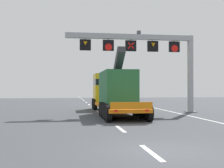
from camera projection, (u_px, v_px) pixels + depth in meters
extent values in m
plane|color=#424449|center=(163.00, 151.00, 10.19)|extent=(112.00, 112.00, 0.00)
cube|color=silver|center=(151.00, 153.00, 9.96)|extent=(0.20, 2.60, 0.01)
cube|color=silver|center=(120.00, 129.00, 15.73)|extent=(0.20, 2.60, 0.01)
cube|color=silver|center=(106.00, 118.00, 21.50)|extent=(0.20, 2.60, 0.01)
cube|color=silver|center=(98.00, 112.00, 27.26)|extent=(0.20, 2.60, 0.01)
cube|color=silver|center=(93.00, 108.00, 33.03)|extent=(0.20, 2.60, 0.01)
cube|color=silver|center=(89.00, 105.00, 38.80)|extent=(0.20, 2.60, 0.01)
cube|color=silver|center=(86.00, 102.00, 44.57)|extent=(0.20, 2.60, 0.01)
cube|color=silver|center=(84.00, 101.00, 50.34)|extent=(0.20, 2.60, 0.01)
cube|color=silver|center=(82.00, 100.00, 56.11)|extent=(0.20, 2.60, 0.01)
cube|color=silver|center=(81.00, 98.00, 61.88)|extent=(0.20, 2.60, 0.01)
cube|color=silver|center=(80.00, 98.00, 67.65)|extent=(0.20, 2.60, 0.01)
cube|color=silver|center=(79.00, 97.00, 73.42)|extent=(0.20, 2.60, 0.01)
cube|color=silver|center=(190.00, 116.00, 22.98)|extent=(0.20, 63.00, 0.01)
cube|color=#9EA0A5|center=(190.00, 74.00, 26.61)|extent=(0.40, 0.40, 6.93)
cube|color=slate|center=(190.00, 112.00, 26.56)|extent=(0.90, 0.90, 0.08)
cube|color=#9EA0A5|center=(131.00, 37.00, 25.83)|extent=(11.39, 0.44, 0.44)
cube|color=#4C4C51|center=(139.00, 33.00, 25.95)|extent=(0.28, 0.40, 0.28)
cube|color=black|center=(174.00, 47.00, 26.42)|extent=(0.95, 0.24, 0.94)
cube|color=#9EA0A5|center=(174.00, 41.00, 26.42)|extent=(0.08, 0.08, 0.16)
cone|color=red|center=(175.00, 48.00, 26.29)|extent=(0.61, 0.02, 0.61)
cube|color=black|center=(153.00, 46.00, 26.12)|extent=(0.95, 0.24, 0.94)
cube|color=#9EA0A5|center=(153.00, 40.00, 26.13)|extent=(0.08, 0.08, 0.16)
cone|color=orange|center=(153.00, 45.00, 25.99)|extent=(0.34, 0.34, 0.33)
cube|color=black|center=(131.00, 46.00, 25.82)|extent=(0.95, 0.24, 0.94)
cube|color=#9EA0A5|center=(131.00, 40.00, 25.83)|extent=(0.08, 0.08, 0.16)
cube|color=red|center=(131.00, 46.00, 25.69)|extent=(0.58, 0.02, 0.58)
cube|color=red|center=(131.00, 46.00, 25.69)|extent=(0.58, 0.02, 0.58)
cube|color=black|center=(108.00, 45.00, 25.53)|extent=(0.95, 0.24, 0.94)
cube|color=#9EA0A5|center=(108.00, 39.00, 25.53)|extent=(0.08, 0.08, 0.16)
cone|color=red|center=(109.00, 47.00, 25.40)|extent=(0.61, 0.02, 0.61)
cube|color=black|center=(85.00, 45.00, 25.23)|extent=(0.95, 0.24, 0.94)
cube|color=#9EA0A5|center=(85.00, 39.00, 25.24)|extent=(0.08, 0.08, 0.16)
cone|color=orange|center=(85.00, 44.00, 25.10)|extent=(0.34, 0.34, 0.33)
cube|color=orange|center=(118.00, 106.00, 23.49)|extent=(2.88, 10.42, 0.24)
cube|color=orange|center=(132.00, 106.00, 18.26)|extent=(2.66, 0.10, 0.44)
cylinder|color=black|center=(108.00, 114.00, 18.84)|extent=(0.33, 1.10, 1.10)
cylinder|color=black|center=(149.00, 113.00, 19.22)|extent=(0.33, 1.10, 1.10)
cylinder|color=black|center=(106.00, 112.00, 19.88)|extent=(0.33, 1.10, 1.10)
cylinder|color=black|center=(145.00, 112.00, 20.26)|extent=(0.33, 1.10, 1.10)
cylinder|color=black|center=(104.00, 111.00, 20.92)|extent=(0.33, 1.10, 1.10)
cylinder|color=black|center=(142.00, 111.00, 21.30)|extent=(0.33, 1.10, 1.10)
cylinder|color=black|center=(103.00, 110.00, 21.96)|extent=(0.33, 1.10, 1.10)
cylinder|color=black|center=(138.00, 110.00, 22.34)|extent=(0.33, 1.10, 1.10)
cylinder|color=black|center=(101.00, 109.00, 22.99)|extent=(0.33, 1.10, 1.10)
cylinder|color=black|center=(135.00, 109.00, 23.38)|extent=(0.33, 1.10, 1.10)
cube|color=gold|center=(107.00, 89.00, 30.53)|extent=(2.60, 3.22, 3.10)
cube|color=black|center=(107.00, 82.00, 30.54)|extent=(2.63, 3.24, 0.60)
cylinder|color=black|center=(94.00, 104.00, 31.20)|extent=(0.35, 1.10, 1.10)
cylinder|color=black|center=(118.00, 103.00, 31.56)|extent=(0.35, 1.10, 1.10)
cylinder|color=black|center=(95.00, 105.00, 29.22)|extent=(0.35, 1.10, 1.10)
cylinder|color=black|center=(121.00, 104.00, 29.58)|extent=(0.35, 1.10, 1.10)
cube|color=#236638|center=(117.00, 88.00, 23.90)|extent=(2.42, 5.74, 2.70)
cube|color=#2D2D33|center=(119.00, 63.00, 23.08)|extent=(0.58, 2.95, 2.29)
cube|color=red|center=(116.00, 111.00, 18.08)|extent=(0.20, 0.06, 0.12)
cube|color=red|center=(147.00, 110.00, 18.36)|extent=(0.20, 0.06, 0.12)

